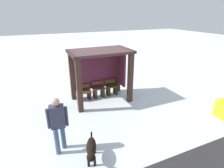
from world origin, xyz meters
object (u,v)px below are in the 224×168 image
person_walking (58,121)px  dog (91,149)px  bench_right_inside (112,89)px  bus_shelter (101,65)px  bench_center_inside (99,91)px  bench_left_inside (85,94)px

person_walking → dog: bearing=-47.7°
bench_right_inside → person_walking: bearing=-134.7°
bus_shelter → bench_center_inside: bus_shelter is taller
bench_center_inside → person_walking: person_walking is taller
bench_right_inside → person_walking: size_ratio=0.44×
bench_left_inside → bench_right_inside: (1.40, -0.00, 0.04)m
bus_shelter → bench_left_inside: bearing=165.5°
bench_right_inside → bench_center_inside: bearing=179.9°
bench_right_inside → person_walking: 4.33m
bench_right_inside → dog: 4.46m
dog → bench_right_inside: bearing=59.0°
bench_left_inside → bench_right_inside: bearing=-0.1°
bench_right_inside → dog: (-2.29, -3.82, 0.12)m
bus_shelter → dog: bearing=-114.9°
bench_left_inside → bench_center_inside: bench_center_inside is taller
bus_shelter → bench_right_inside: (0.61, 0.20, -1.34)m
bench_left_inside → bench_center_inside: bearing=-0.1°
bench_left_inside → person_walking: (-1.61, -3.04, 0.75)m
bench_center_inside → bench_right_inside: size_ratio=1.00×
bench_left_inside → dog: 3.93m
bench_right_inside → bench_left_inside: bearing=179.9°
bench_center_inside → person_walking: size_ratio=0.44×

